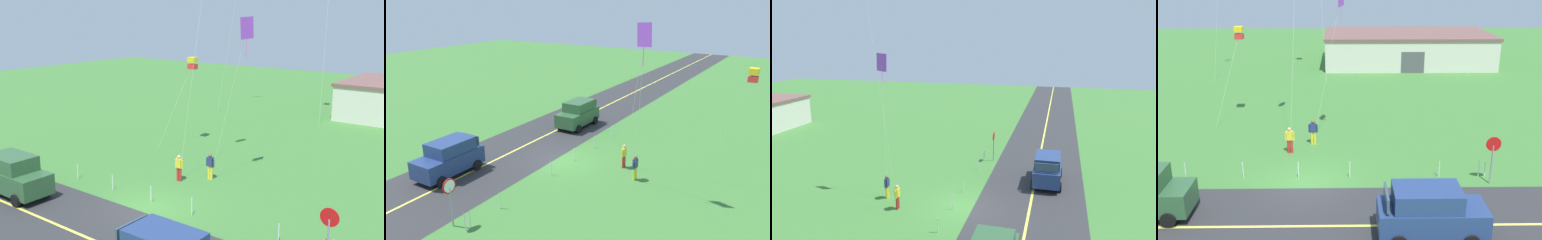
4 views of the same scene
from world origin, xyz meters
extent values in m
cube|color=#3D7533|center=(0.00, 0.00, -0.05)|extent=(120.00, 120.00, 0.10)
cube|color=#2D2D30|center=(0.00, -4.00, 0.00)|extent=(120.00, 7.00, 0.00)
cube|color=#E5E04C|center=(0.00, -4.00, 0.01)|extent=(120.00, 0.16, 0.00)
cube|color=#334756|center=(3.63, -4.86, 1.84)|extent=(0.10, 1.62, 0.60)
cube|color=#2D5633|center=(-7.01, -3.01, 0.89)|extent=(4.40, 1.90, 1.10)
cube|color=#2D5633|center=(-7.26, -3.01, 1.84)|extent=(2.73, 1.75, 0.80)
cube|color=#334756|center=(-6.18, -3.01, 1.84)|extent=(0.10, 1.62, 0.64)
cylinder|color=black|center=(-5.58, -2.06, 0.34)|extent=(0.68, 0.22, 0.68)
cylinder|color=black|center=(-5.58, -3.96, 0.34)|extent=(0.68, 0.22, 0.68)
cylinder|color=black|center=(-8.44, -2.06, 0.34)|extent=(0.68, 0.22, 0.68)
cylinder|color=red|center=(9.43, -0.10, 2.18)|extent=(0.76, 0.04, 0.76)
cylinder|color=white|center=(9.43, -0.07, 2.18)|extent=(0.62, 0.01, 0.62)
cylinder|color=red|center=(-1.36, 4.09, 0.41)|extent=(0.16, 0.16, 0.82)
cylinder|color=red|center=(-1.18, 4.09, 0.41)|extent=(0.16, 0.16, 0.82)
cube|color=yellow|center=(-1.27, 4.09, 1.10)|extent=(0.36, 0.22, 0.56)
cylinder|color=yellow|center=(-1.51, 4.09, 1.05)|extent=(0.10, 0.10, 0.52)
cylinder|color=yellow|center=(-1.03, 4.09, 1.05)|extent=(0.10, 0.10, 0.52)
sphere|color=#D8AD84|center=(-1.27, 4.09, 1.49)|extent=(0.22, 0.22, 0.22)
cylinder|color=yellow|center=(-0.05, 5.44, 0.41)|extent=(0.16, 0.16, 0.82)
cylinder|color=yellow|center=(0.13, 5.44, 0.41)|extent=(0.16, 0.16, 0.82)
cube|color=navy|center=(0.04, 5.44, 1.10)|extent=(0.36, 0.22, 0.56)
cylinder|color=navy|center=(-0.20, 5.44, 1.05)|extent=(0.10, 0.10, 0.52)
cylinder|color=navy|center=(0.28, 5.44, 1.05)|extent=(0.10, 0.10, 0.52)
sphere|color=brown|center=(0.04, 5.44, 1.49)|extent=(0.22, 0.22, 0.22)
cylinder|color=silver|center=(-0.85, 5.19, 7.90)|extent=(0.85, 2.23, 15.81)
cylinder|color=silver|center=(0.93, 5.88, 4.48)|extent=(1.79, 0.90, 8.95)
cube|color=purple|center=(1.82, 6.32, 8.95)|extent=(0.35, 0.93, 1.25)
cylinder|color=#D859BF|center=(1.82, 6.32, 8.05)|extent=(0.04, 0.04, 1.40)
cylinder|color=silver|center=(-6.07, 9.67, 3.10)|extent=(1.60, 2.16, 6.20)
cube|color=yellow|center=(-5.28, 10.74, 6.44)|extent=(0.56, 0.56, 0.36)
cube|color=red|center=(-5.28, 10.74, 5.94)|extent=(0.56, 0.56, 0.36)
cylinder|color=silver|center=(-9.73, 22.90, 8.19)|extent=(1.57, 2.11, 16.38)
cylinder|color=silver|center=(-0.16, 23.00, 8.46)|extent=(0.91, 2.88, 16.92)
cylinder|color=silver|center=(-6.37, 0.70, 0.45)|extent=(0.05, 0.05, 0.90)
cylinder|color=silver|center=(-3.36, 0.70, 0.45)|extent=(0.05, 0.05, 0.90)
cylinder|color=silver|center=(-0.46, 0.70, 0.45)|extent=(0.05, 0.05, 0.90)
cylinder|color=silver|center=(2.25, 0.70, 0.45)|extent=(0.05, 0.05, 0.90)
cylinder|color=silver|center=(6.97, 0.70, 0.45)|extent=(0.05, 0.05, 0.90)
camera|label=1|loc=(15.11, -16.29, 9.74)|focal=43.46mm
camera|label=2|loc=(20.33, 13.76, 10.67)|focal=36.14mm
camera|label=3|loc=(-20.95, -5.47, 10.68)|focal=34.41mm
camera|label=4|loc=(1.92, -20.93, 10.66)|focal=42.34mm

